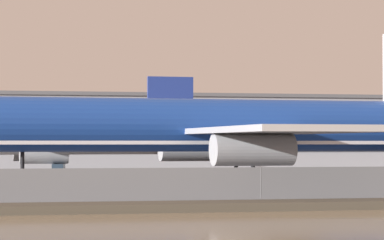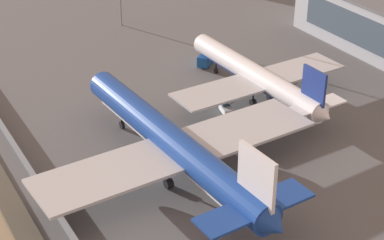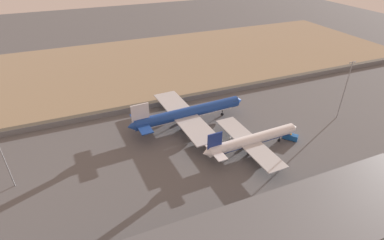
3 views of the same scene
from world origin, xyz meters
name	(u,v)px [view 1 (image 1 of 3)]	position (x,y,z in m)	size (l,w,h in m)	color
ground_plane	(206,191)	(0.00, 0.00, 0.00)	(500.00, 500.00, 0.00)	#565659
shoreline_seawall	(282,205)	(0.00, -20.50, 0.25)	(320.00, 3.00, 0.50)	#474238
perimeter_fence	(261,186)	(0.00, -16.00, 1.16)	(280.00, 0.10, 2.33)	slate
cargo_jet_blue	(218,128)	(1.44, 2.03, 5.14)	(48.84, 42.21, 13.46)	#193D93
passenger_jet_white	(38,139)	(-12.56, 25.91, 4.27)	(38.22, 32.70, 11.17)	white
baggage_tug	(62,174)	(-10.43, 18.46, 0.81)	(3.48, 2.30, 1.80)	white
terminal_building	(235,132)	(18.41, 63.51, 5.47)	(112.68, 20.09, 10.92)	#9EA3AD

